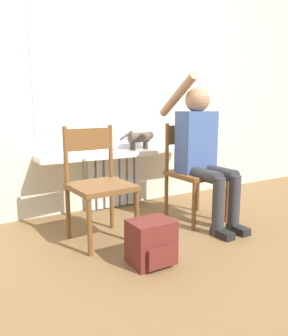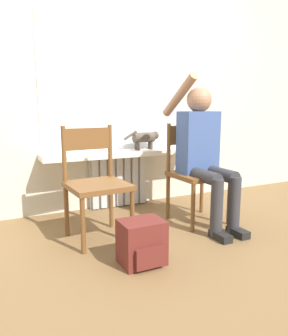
% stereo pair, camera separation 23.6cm
% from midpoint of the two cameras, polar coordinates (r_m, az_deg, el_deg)
% --- Properties ---
extents(ground_plane, '(12.00, 12.00, 0.00)m').
position_cam_midpoint_polar(ground_plane, '(2.58, 8.09, -13.29)').
color(ground_plane, brown).
extents(wall_with_window, '(7.00, 0.06, 2.70)m').
position_cam_midpoint_polar(wall_with_window, '(3.46, -3.25, 15.66)').
color(wall_with_window, beige).
rests_on(wall_with_window, ground_plane).
extents(radiator, '(0.62, 0.08, 0.55)m').
position_cam_midpoint_polar(radiator, '(3.46, -2.57, -2.21)').
color(radiator, silver).
rests_on(radiator, ground_plane).
extents(windowsill, '(1.60, 0.30, 0.05)m').
position_cam_midpoint_polar(windowsill, '(3.31, -1.90, 2.55)').
color(windowsill, white).
rests_on(windowsill, radiator).
extents(window_glass, '(1.53, 0.01, 1.37)m').
position_cam_midpoint_polar(window_glass, '(3.42, -3.00, 14.74)').
color(window_glass, white).
rests_on(window_glass, windowsill).
extents(chair_left, '(0.47, 0.47, 0.90)m').
position_cam_midpoint_polar(chair_left, '(2.59, -5.86, -2.31)').
color(chair_left, brown).
rests_on(chair_left, ground_plane).
extents(chair_right, '(0.46, 0.46, 0.90)m').
position_cam_midpoint_polar(chair_right, '(3.04, 11.19, -0.54)').
color(chair_right, brown).
rests_on(chair_right, ground_plane).
extents(person, '(0.36, 0.95, 1.33)m').
position_cam_midpoint_polar(person, '(2.93, 12.62, 3.38)').
color(person, '#333338').
rests_on(person, ground_plane).
extents(cat, '(0.40, 0.11, 0.20)m').
position_cam_midpoint_polar(cat, '(3.42, 2.23, 5.30)').
color(cat, '#4C4238').
rests_on(cat, windowsill).
extents(backpack, '(0.29, 0.25, 0.30)m').
position_cam_midpoint_polar(backpack, '(2.24, 2.74, -12.89)').
color(backpack, maroon).
rests_on(backpack, ground_plane).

